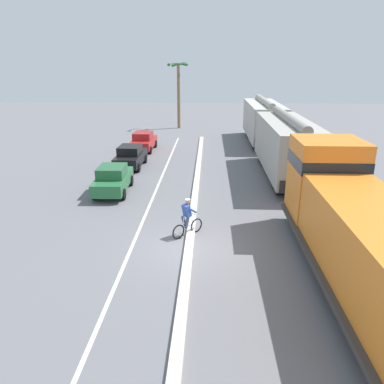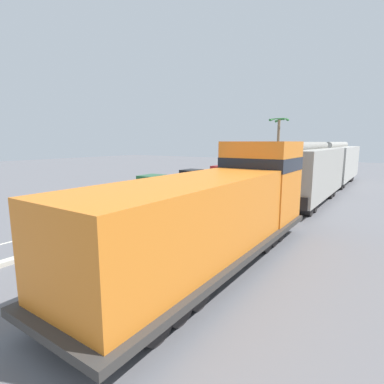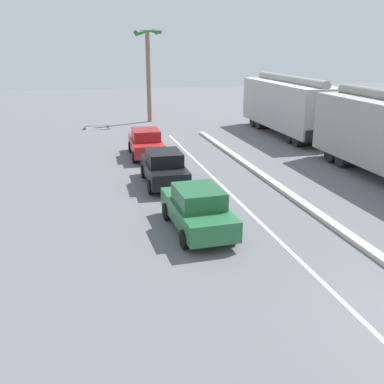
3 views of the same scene
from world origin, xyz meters
The scene contains 11 objects.
ground_plane centered at (0.00, 0.00, 0.00)m, with size 120.00×120.00×0.00m, color slate.
median_curb centered at (0.00, 6.00, 0.08)m, with size 0.36×36.00×0.16m, color beige.
lane_stripe centered at (-2.40, 6.00, 0.00)m, with size 0.14×36.00×0.01m, color silver.
locomotive centered at (5.88, -1.54, 1.80)m, with size 3.10×11.61×4.20m.
hopper_car_lead centered at (5.88, 10.62, 2.08)m, with size 2.90×10.60×4.18m.
hopper_car_middle centered at (5.88, 22.22, 2.08)m, with size 2.90×10.60×4.18m.
parked_car_green centered at (-4.85, 6.84, 0.82)m, with size 1.95×4.26×1.62m.
parked_car_black centered at (-4.97, 12.52, 0.82)m, with size 1.91×4.24×1.62m.
parked_car_red centered at (-4.97, 18.13, 0.82)m, with size 1.95×4.26×1.62m.
cyclist centered at (-0.15, 1.14, 0.82)m, with size 1.27×1.23×1.71m.
palm_tree_near centered at (-2.81, 30.36, 5.18)m, with size 2.25×2.23×7.58m.
Camera 2 is at (10.79, -10.65, 4.18)m, focal length 28.00 mm.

